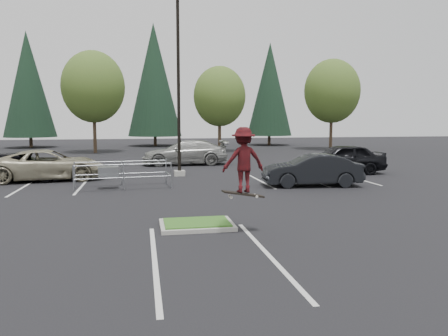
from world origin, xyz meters
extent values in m
plane|color=black|center=(0.00, 0.00, 0.00)|extent=(120.00, 120.00, 0.00)
cube|color=#99978E|center=(0.00, 0.00, 0.06)|extent=(2.20, 1.60, 0.12)
cube|color=#2E6520|center=(0.00, 0.00, 0.13)|extent=(1.95, 1.35, 0.05)
cube|color=silver|center=(-4.50, 9.00, 0.00)|extent=(0.12, 5.20, 0.01)
cube|color=silver|center=(-7.20, 9.00, 0.00)|extent=(0.12, 5.20, 0.01)
cube|color=silver|center=(4.50, 9.00, 0.00)|extent=(0.12, 5.20, 0.01)
cube|color=silver|center=(7.20, 9.00, 0.00)|extent=(0.12, 5.20, 0.01)
cube|color=silver|center=(9.90, 9.00, 0.00)|extent=(0.12, 5.20, 0.01)
cube|color=silver|center=(-1.35, -3.00, 0.00)|extent=(0.12, 6.00, 0.01)
cube|color=silver|center=(1.35, -3.00, 0.00)|extent=(0.12, 6.00, 0.01)
cube|color=#99978E|center=(0.50, 12.00, 0.15)|extent=(0.60, 0.60, 0.30)
cylinder|color=black|center=(0.50, 12.00, 5.00)|extent=(0.18, 0.18, 10.00)
cylinder|color=#38281C|center=(-6.00, 30.50, 1.75)|extent=(0.32, 0.32, 3.50)
ellipsoid|color=#375D22|center=(-6.00, 30.50, 6.26)|extent=(5.89, 5.89, 6.77)
sphere|color=#375D22|center=(-5.40, 30.20, 5.52)|extent=(3.68, 3.68, 3.68)
sphere|color=#375D22|center=(-6.50, 30.90, 5.70)|extent=(4.05, 4.05, 4.05)
cylinder|color=#38281C|center=(6.00, 29.80, 1.52)|extent=(0.32, 0.32, 3.04)
ellipsoid|color=#375D22|center=(6.00, 29.80, 5.44)|extent=(5.12, 5.12, 5.89)
sphere|color=#375D22|center=(6.60, 29.50, 4.80)|extent=(3.20, 3.20, 3.20)
sphere|color=#375D22|center=(5.50, 30.20, 4.96)|extent=(3.52, 3.52, 3.52)
cylinder|color=#38281C|center=(18.00, 30.30, 1.71)|extent=(0.32, 0.32, 3.42)
ellipsoid|color=#375D22|center=(18.00, 30.30, 6.12)|extent=(5.76, 5.76, 6.62)
sphere|color=#375D22|center=(18.60, 30.00, 5.40)|extent=(3.60, 3.60, 3.60)
sphere|color=#375D22|center=(17.50, 30.70, 5.58)|extent=(3.96, 3.96, 3.96)
cylinder|color=#38281C|center=(-14.00, 40.00, 0.60)|extent=(0.36, 0.36, 1.20)
cone|color=black|center=(-14.00, 40.00, 7.10)|extent=(5.72, 5.72, 11.80)
cylinder|color=#38281C|center=(0.00, 40.50, 0.60)|extent=(0.36, 0.36, 1.20)
cone|color=black|center=(0.00, 40.50, 7.85)|extent=(6.38, 6.38, 13.30)
cylinder|color=#38281C|center=(14.00, 39.50, 0.60)|extent=(0.36, 0.36, 1.20)
cone|color=black|center=(14.00, 39.50, 6.85)|extent=(5.50, 5.50, 11.30)
cylinder|color=gray|center=(-4.57, 7.01, 0.62)|extent=(0.07, 0.07, 1.25)
cylinder|color=gray|center=(-4.74, 8.52, 0.62)|extent=(0.07, 0.07, 1.25)
cylinder|color=gray|center=(-2.42, 7.25, 0.62)|extent=(0.07, 0.07, 1.25)
cylinder|color=gray|center=(-2.58, 8.75, 0.62)|extent=(0.07, 0.07, 1.25)
cylinder|color=gray|center=(-0.26, 7.48, 0.62)|extent=(0.07, 0.07, 1.25)
cylinder|color=gray|center=(-0.43, 8.99, 0.62)|extent=(0.07, 0.07, 1.25)
cylinder|color=gray|center=(-2.42, 7.25, 0.60)|extent=(4.32, 0.52, 0.05)
cylinder|color=gray|center=(-2.42, 7.25, 1.19)|extent=(4.32, 0.52, 0.05)
cylinder|color=gray|center=(-2.58, 8.75, 0.60)|extent=(4.32, 0.52, 0.05)
cylinder|color=gray|center=(-2.58, 8.75, 1.19)|extent=(4.32, 0.52, 0.05)
cube|color=gray|center=(-3.15, 7.93, 0.78)|extent=(0.98, 0.66, 0.52)
cube|color=black|center=(1.20, -1.00, 1.14)|extent=(1.22, 0.45, 0.25)
cylinder|color=beige|center=(0.83, -1.12, 1.07)|extent=(0.07, 0.04, 0.07)
cylinder|color=beige|center=(0.83, -0.88, 1.07)|extent=(0.07, 0.04, 0.07)
cylinder|color=beige|center=(1.57, -1.12, 1.07)|extent=(0.07, 0.04, 0.07)
cylinder|color=beige|center=(1.57, -0.88, 1.07)|extent=(0.07, 0.04, 0.07)
imported|color=maroon|center=(1.20, -1.00, 2.11)|extent=(1.23, 0.76, 1.84)
imported|color=gray|center=(-6.50, 11.50, 0.82)|extent=(6.14, 3.35, 1.63)
imported|color=black|center=(-8.00, 11.50, 0.73)|extent=(5.19, 2.41, 1.47)
imported|color=black|center=(6.50, 7.00, 0.78)|extent=(4.87, 2.17, 1.55)
imported|color=black|center=(10.00, 11.21, 0.89)|extent=(5.27, 2.22, 1.78)
imported|color=#9A9A95|center=(1.41, 18.00, 0.87)|extent=(6.04, 2.50, 1.75)
camera|label=1|loc=(-1.58, -12.85, 3.25)|focal=35.00mm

